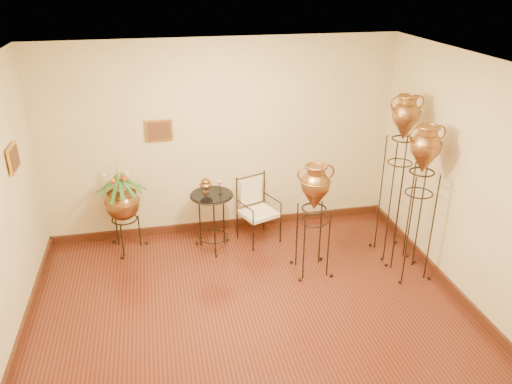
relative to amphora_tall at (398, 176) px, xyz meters
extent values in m
plane|color=#552214|center=(-2.15, -1.32, -1.14)|extent=(5.00, 5.00, 0.00)
cube|color=#421D0F|center=(-2.15, 1.16, -1.08)|extent=(5.00, 0.04, 0.12)
cube|color=#421D0F|center=(-4.63, -1.32, -1.08)|extent=(0.04, 5.00, 0.12)
cube|color=#421D0F|center=(0.33, -1.32, -1.08)|extent=(0.04, 5.00, 0.12)
cube|color=gold|center=(-3.00, 1.14, 0.46)|extent=(0.36, 0.03, 0.29)
cube|color=gold|center=(-4.61, 0.13, 0.56)|extent=(0.03, 0.36, 0.29)
cube|color=#F8E0BB|center=(-1.71, 0.67, -0.70)|extent=(0.58, 0.56, 0.05)
cube|color=#F8E0BB|center=(-1.71, 0.67, -0.43)|extent=(0.34, 0.15, 0.37)
cylinder|color=black|center=(-2.37, 0.62, -0.32)|extent=(0.57, 0.57, 0.02)
camera|label=1|loc=(-3.04, -5.47, 2.52)|focal=35.00mm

